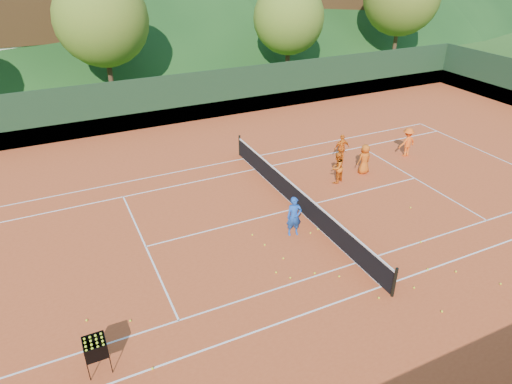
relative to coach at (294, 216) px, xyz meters
name	(u,v)px	position (x,y,z in m)	size (l,w,h in m)	color
ground	(297,209)	(1.10, 1.62, -0.81)	(400.00, 400.00, 0.00)	#284E18
clay_court	(297,208)	(1.10, 1.62, -0.80)	(40.00, 24.00, 0.02)	#BB451E
coach	(294,216)	(0.00, 0.00, 0.00)	(0.58, 0.38, 1.58)	#1B4CB1
student_a	(337,168)	(3.90, 2.90, -0.05)	(0.72, 0.56, 1.49)	#D95F13
student_b	(342,148)	(5.45, 4.74, -0.08)	(0.83, 0.35, 1.42)	orange
student_c	(364,159)	(5.63, 3.13, -0.06)	(0.72, 0.47, 1.46)	#D05712
student_d	(407,142)	(8.87, 3.84, -0.03)	(0.98, 0.56, 1.51)	#FF5E16
tennis_ball_0	(379,298)	(0.64, -4.29, -0.76)	(0.07, 0.07, 0.07)	#DAEE27
tennis_ball_1	(283,258)	(-1.09, -1.22, -0.76)	(0.07, 0.07, 0.07)	#DAEE27
tennis_ball_2	(339,276)	(0.12, -2.89, -0.76)	(0.07, 0.07, 0.07)	#DAEE27
tennis_ball_6	(252,235)	(-1.46, 0.58, -0.76)	(0.07, 0.07, 0.07)	#DAEE27
tennis_ball_7	(87,320)	(-7.76, -1.36, -0.76)	(0.07, 0.07, 0.07)	#DAEE27
tennis_ball_8	(421,242)	(3.99, -2.54, -0.76)	(0.07, 0.07, 0.07)	#DAEE27
tennis_ball_10	(130,321)	(-6.60, -1.93, -0.76)	(0.07, 0.07, 0.07)	#DAEE27
tennis_ball_11	(265,245)	(-1.33, -0.20, -0.76)	(0.07, 0.07, 0.07)	#DAEE27
tennis_ball_12	(310,233)	(0.61, -0.26, -0.76)	(0.07, 0.07, 0.07)	#DAEE27
tennis_ball_13	(428,269)	(3.06, -3.86, -0.76)	(0.07, 0.07, 0.07)	#DAEE27
tennis_ball_14	(290,278)	(-1.39, -2.25, -0.76)	(0.07, 0.07, 0.07)	#DAEE27
tennis_ball_17	(410,208)	(5.38, -0.45, -0.76)	(0.07, 0.07, 0.07)	#DAEE27
tennis_ball_19	(153,368)	(-6.44, -3.90, -0.76)	(0.07, 0.07, 0.07)	#DAEE27
tennis_ball_20	(318,229)	(1.00, -0.16, -0.76)	(0.07, 0.07, 0.07)	#DAEE27
tennis_ball_21	(414,288)	(1.97, -4.39, -0.76)	(0.07, 0.07, 0.07)	#DAEE27
tennis_ball_22	(442,311)	(1.97, -5.59, -0.76)	(0.07, 0.07, 0.07)	#DAEE27
tennis_ball_23	(456,272)	(3.83, -4.37, -0.76)	(0.07, 0.07, 0.07)	#DAEE27
tennis_ball_24	(315,273)	(-0.53, -2.39, -0.76)	(0.07, 0.07, 0.07)	#DAEE27
tennis_ball_25	(501,284)	(4.65, -5.47, -0.76)	(0.07, 0.07, 0.07)	#DAEE27
tennis_ball_27	(276,272)	(-1.68, -1.79, -0.76)	(0.07, 0.07, 0.07)	#DAEE27
court_lines	(297,208)	(1.10, 1.62, -0.79)	(23.83, 11.03, 0.00)	white
tennis_net	(298,198)	(1.10, 1.62, -0.29)	(0.10, 12.07, 1.10)	black
perimeter_fence	(298,182)	(1.10, 1.62, 0.46)	(40.40, 24.24, 3.00)	black
ball_hopper	(95,348)	(-7.67, -3.27, -0.05)	(0.57, 0.57, 1.00)	black
chalet_left	(3,1)	(-8.90, 31.62, 4.83)	(13.80, 9.93, 12.92)	beige
tree_b	(102,19)	(-2.90, 21.62, 4.38)	(6.40, 6.40, 8.40)	#3E2618
tree_c	(289,18)	(11.10, 20.62, 3.73)	(5.60, 5.60, 7.35)	#3F2719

